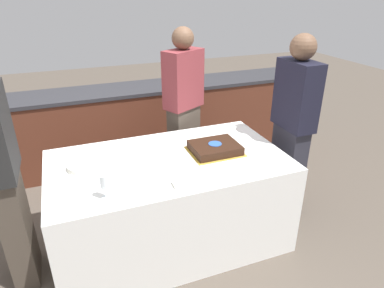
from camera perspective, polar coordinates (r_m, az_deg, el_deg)
ground_plane at (r=3.10m, az=-3.51°, el=-15.37°), size 14.00×14.00×0.00m
back_counter at (r=4.21m, az=-10.36°, el=3.16°), size 4.40×0.58×0.92m
dining_table at (r=2.87m, az=-3.72°, el=-9.47°), size 1.83×1.04×0.78m
cake at (r=2.77m, az=3.84°, el=-0.64°), size 0.41×0.35×0.07m
plate_stack at (r=2.66m, az=-17.90°, el=-3.53°), size 0.21×0.21×0.04m
wine_glass at (r=2.22m, az=-14.43°, el=-6.19°), size 0.06×0.06×0.17m
side_plate_near_cake at (r=3.02m, az=0.82°, el=1.07°), size 0.18×0.18×0.00m
utensil_pile at (r=2.35m, az=-1.11°, el=-6.43°), size 0.17×0.09×0.02m
person_cutting_cake at (r=3.38m, az=-1.40°, el=5.40°), size 0.43×0.35×1.67m
person_seated_left at (r=2.57m, az=-28.96°, el=-4.60°), size 0.21×0.41×1.69m
person_seated_right at (r=3.11m, az=16.36°, el=2.52°), size 0.21×0.39×1.67m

